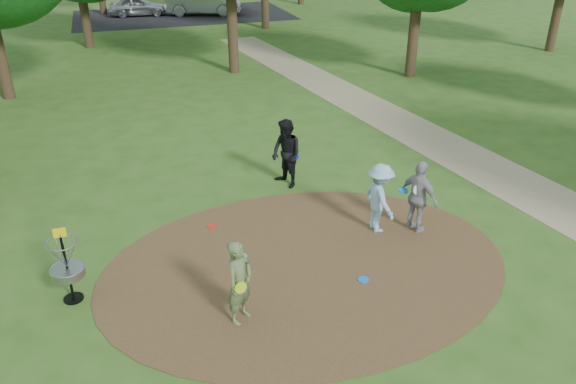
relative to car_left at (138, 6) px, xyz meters
name	(u,v)px	position (x,y,z in m)	size (l,w,h in m)	color
ground	(306,265)	(0.84, -30.59, -0.63)	(100.00, 100.00, 0.00)	#2D5119
dirt_clearing	(306,265)	(0.84, -30.59, -0.62)	(8.40, 8.40, 0.02)	#47301C
footpath	(511,181)	(7.34, -28.59, -0.62)	(2.00, 40.00, 0.01)	#8C7A5B
parking_lot	(183,15)	(2.84, -0.59, -0.63)	(14.00, 8.00, 0.01)	black
player_observer_with_disc	(240,282)	(-0.81, -31.80, 0.17)	(0.69, 0.68, 1.60)	#566B3E
player_throwing_with_disc	(380,198)	(2.85, -29.75, 0.17)	(1.02, 1.08, 1.61)	#8DB8D3
player_walking_with_disc	(286,154)	(1.59, -26.96, 0.27)	(0.92, 1.04, 1.79)	black
player_waiting_with_disc	(419,197)	(3.65, -30.04, 0.22)	(0.73, 1.07, 1.69)	#969699
disc_ground_cyan	(242,256)	(-0.33, -29.90, -0.60)	(0.22, 0.22, 0.02)	#17BFA9
disc_ground_blue	(363,280)	(1.73, -31.44, -0.60)	(0.22, 0.22, 0.02)	blue
disc_ground_red	(212,226)	(-0.70, -28.50, -0.60)	(0.22, 0.22, 0.02)	red
car_left	(138,6)	(0.00, 0.00, 0.00)	(1.49, 3.70, 1.26)	#999DA1
car_right	(203,2)	(4.18, -0.93, 0.17)	(1.70, 4.88, 1.61)	#A4A8AB
disc_golf_basket	(65,260)	(-3.66, -30.29, 0.25)	(0.63, 0.63, 1.54)	black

